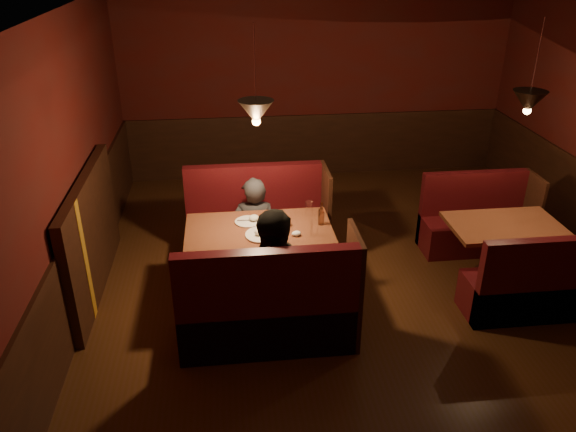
{
  "coord_description": "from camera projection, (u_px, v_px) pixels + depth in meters",
  "views": [
    {
      "loc": [
        -1.43,
        -5.11,
        3.49
      ],
      "look_at": [
        -0.85,
        0.02,
        0.95
      ],
      "focal_mm": 35.0,
      "sensor_mm": 36.0,
      "label": 1
    }
  ],
  "objects": [
    {
      "name": "second_bench_near",
      "position": [
        535.0,
        290.0,
        5.69
      ],
      "size": [
        1.35,
        0.5,
        0.96
      ],
      "color": "#470812",
      "rests_on": "ground"
    },
    {
      "name": "room",
      "position": [
        342.0,
        203.0,
        5.78
      ],
      "size": [
        6.02,
        7.02,
        2.92
      ],
      "color": "#4A2810",
      "rests_on": "ground"
    },
    {
      "name": "main_bench_near",
      "position": [
        270.0,
        315.0,
        5.21
      ],
      "size": [
        1.67,
        0.6,
        1.14
      ],
      "color": "#470812",
      "rests_on": "ground"
    },
    {
      "name": "main_bench_far",
      "position": [
        258.0,
        230.0,
        6.75
      ],
      "size": [
        1.67,
        0.6,
        1.14
      ],
      "color": "#470812",
      "rests_on": "ground"
    },
    {
      "name": "second_table",
      "position": [
        503.0,
        238.0,
        6.24
      ],
      "size": [
        1.22,
        0.78,
        0.69
      ],
      "color": "#4D2110",
      "rests_on": "ground"
    },
    {
      "name": "main_table",
      "position": [
        261.0,
        245.0,
        5.86
      ],
      "size": [
        1.51,
        0.92,
        1.06
      ],
      "color": "#4D2110",
      "rests_on": "ground"
    },
    {
      "name": "diner_b",
      "position": [
        279.0,
        261.0,
        5.17
      ],
      "size": [
        0.83,
        0.66,
        1.67
      ],
      "primitive_type": "imported",
      "rotation": [
        0.0,
        0.0,
        0.03
      ],
      "color": "black",
      "rests_on": "ground"
    },
    {
      "name": "diner_a",
      "position": [
        254.0,
        210.0,
        6.36
      ],
      "size": [
        0.56,
        0.38,
        1.48
      ],
      "primitive_type": "imported",
      "rotation": [
        0.0,
        0.0,
        3.1
      ],
      "color": "#2B2A2D",
      "rests_on": "ground"
    },
    {
      "name": "second_bench_far",
      "position": [
        475.0,
        225.0,
        6.98
      ],
      "size": [
        1.35,
        0.5,
        0.96
      ],
      "color": "#470812",
      "rests_on": "ground"
    }
  ]
}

